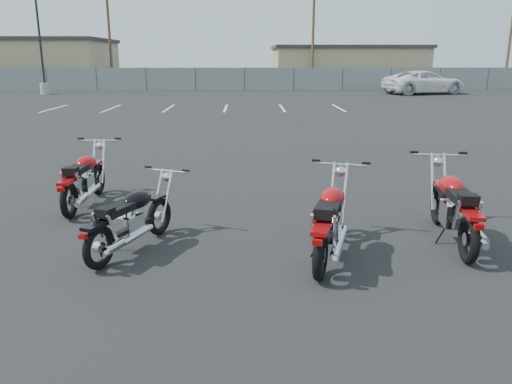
{
  "coord_description": "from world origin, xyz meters",
  "views": [
    {
      "loc": [
        0.05,
        -6.58,
        2.59
      ],
      "look_at": [
        0.2,
        0.6,
        0.65
      ],
      "focal_mm": 35.0,
      "sensor_mm": 36.0,
      "label": 1
    }
  ],
  "objects_px": {
    "motorcycle_front_red": "(84,179)",
    "motorcycle_second_black": "(131,220)",
    "white_van": "(425,76)",
    "motorcycle_rear_red": "(454,208)",
    "motorcycle_third_red": "(330,221)"
  },
  "relations": [
    {
      "from": "motorcycle_third_red",
      "to": "motorcycle_rear_red",
      "type": "xyz_separation_m",
      "value": [
        1.86,
        0.51,
        0.01
      ]
    },
    {
      "from": "white_van",
      "to": "motorcycle_rear_red",
      "type": "bearing_deg",
      "value": 145.88
    },
    {
      "from": "motorcycle_second_black",
      "to": "white_van",
      "type": "bearing_deg",
      "value": 64.31
    },
    {
      "from": "motorcycle_second_black",
      "to": "white_van",
      "type": "relative_size",
      "value": 0.28
    },
    {
      "from": "motorcycle_third_red",
      "to": "white_van",
      "type": "bearing_deg",
      "value": 68.74
    },
    {
      "from": "motorcycle_front_red",
      "to": "white_van",
      "type": "xyz_separation_m",
      "value": [
        15.97,
        28.28,
        0.82
      ]
    },
    {
      "from": "motorcycle_front_red",
      "to": "motorcycle_second_black",
      "type": "bearing_deg",
      "value": -58.99
    },
    {
      "from": "motorcycle_front_red",
      "to": "white_van",
      "type": "relative_size",
      "value": 0.32
    },
    {
      "from": "white_van",
      "to": "motorcycle_front_red",
      "type": "bearing_deg",
      "value": 134.9
    },
    {
      "from": "motorcycle_second_black",
      "to": "motorcycle_third_red",
      "type": "relative_size",
      "value": 0.88
    },
    {
      "from": "motorcycle_second_black",
      "to": "motorcycle_rear_red",
      "type": "height_order",
      "value": "motorcycle_rear_red"
    },
    {
      "from": "motorcycle_front_red",
      "to": "motorcycle_second_black",
      "type": "relative_size",
      "value": 1.12
    },
    {
      "from": "motorcycle_front_red",
      "to": "motorcycle_third_red",
      "type": "height_order",
      "value": "motorcycle_third_red"
    },
    {
      "from": "motorcycle_rear_red",
      "to": "white_van",
      "type": "height_order",
      "value": "white_van"
    },
    {
      "from": "motorcycle_rear_red",
      "to": "white_van",
      "type": "xyz_separation_m",
      "value": [
        10.1,
        30.23,
        0.79
      ]
    }
  ]
}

